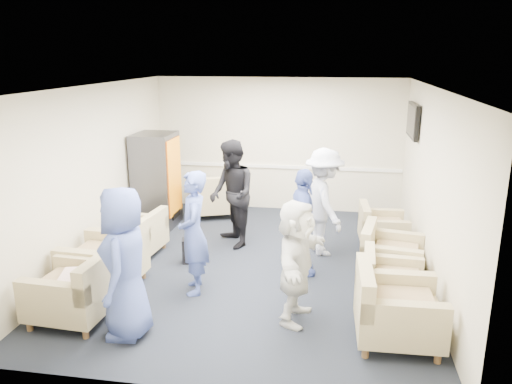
% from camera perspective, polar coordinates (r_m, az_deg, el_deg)
% --- Properties ---
extents(floor, '(6.00, 6.00, 0.00)m').
position_cam_1_polar(floor, '(7.76, -0.23, -8.39)').
color(floor, black).
rests_on(floor, ground).
extents(ceiling, '(6.00, 6.00, 0.00)m').
position_cam_1_polar(ceiling, '(7.10, -0.26, 11.94)').
color(ceiling, silver).
rests_on(ceiling, back_wall).
extents(back_wall, '(5.00, 0.02, 2.70)m').
position_cam_1_polar(back_wall, '(10.22, 2.56, 5.40)').
color(back_wall, beige).
rests_on(back_wall, floor).
extents(front_wall, '(5.00, 0.02, 2.70)m').
position_cam_1_polar(front_wall, '(4.53, -6.61, -7.92)').
color(front_wall, beige).
rests_on(front_wall, floor).
extents(left_wall, '(0.02, 6.00, 2.70)m').
position_cam_1_polar(left_wall, '(8.10, -17.97, 1.96)').
color(left_wall, beige).
rests_on(left_wall, floor).
extents(right_wall, '(0.02, 6.00, 2.70)m').
position_cam_1_polar(right_wall, '(7.34, 19.39, 0.47)').
color(right_wall, beige).
rests_on(right_wall, floor).
extents(chair_rail, '(4.98, 0.04, 0.06)m').
position_cam_1_polar(chair_rail, '(10.29, 2.52, 2.91)').
color(chair_rail, white).
rests_on(chair_rail, back_wall).
extents(tv, '(0.10, 1.00, 0.58)m').
position_cam_1_polar(tv, '(8.95, 17.50, 7.77)').
color(tv, black).
rests_on(tv, right_wall).
extents(armchair_left_near, '(0.95, 0.95, 0.72)m').
position_cam_1_polar(armchair_left_near, '(6.52, -19.75, -10.75)').
color(armchair_left_near, tan).
rests_on(armchair_left_near, floor).
extents(armchair_left_mid, '(1.00, 1.00, 0.76)m').
position_cam_1_polar(armchair_left_mid, '(7.21, -16.53, -7.71)').
color(armchair_left_mid, tan).
rests_on(armchair_left_mid, floor).
extents(armchair_left_far, '(0.85, 0.85, 0.62)m').
position_cam_1_polar(armchair_left_far, '(8.31, -13.11, -4.87)').
color(armchair_left_far, tan).
rests_on(armchair_left_far, floor).
extents(armchair_right_near, '(0.95, 0.95, 0.74)m').
position_cam_1_polar(armchair_right_near, '(5.93, 15.33, -12.99)').
color(armchair_right_near, tan).
rests_on(armchair_right_near, floor).
extents(armchair_right_midnear, '(0.81, 0.81, 0.62)m').
position_cam_1_polar(armchair_right_midnear, '(6.69, 15.01, -10.12)').
color(armchair_right_midnear, tan).
rests_on(armchair_right_midnear, floor).
extents(armchair_right_midfar, '(0.96, 0.96, 0.67)m').
position_cam_1_polar(armchair_right_midfar, '(7.45, 14.85, -7.18)').
color(armchair_right_midfar, tan).
rests_on(armchair_right_midfar, floor).
extents(armchair_right_far, '(0.80, 0.80, 0.61)m').
position_cam_1_polar(armchair_right_far, '(8.65, 13.96, -4.13)').
color(armchair_right_far, tan).
rests_on(armchair_right_far, floor).
extents(armchair_corner, '(1.17, 1.17, 0.73)m').
position_cam_1_polar(armchair_corner, '(9.98, -4.92, -0.70)').
color(armchair_corner, tan).
rests_on(armchair_corner, floor).
extents(vending_machine, '(0.71, 0.83, 1.75)m').
position_cam_1_polar(vending_machine, '(9.43, -11.27, 1.32)').
color(vending_machine, '#45464C').
rests_on(vending_machine, floor).
extents(backpack, '(0.31, 0.26, 0.46)m').
position_cam_1_polar(backpack, '(7.84, -7.44, -6.36)').
color(backpack, black).
rests_on(backpack, floor).
extents(pillow, '(0.42, 0.50, 0.12)m').
position_cam_1_polar(pillow, '(6.46, -19.98, -9.29)').
color(pillow, beige).
rests_on(pillow, armchair_left_near).
extents(person_front_left, '(0.68, 0.94, 1.76)m').
position_cam_1_polar(person_front_left, '(5.83, -14.76, -7.86)').
color(person_front_left, '#4457A4').
rests_on(person_front_left, floor).
extents(person_mid_left, '(0.56, 0.70, 1.68)m').
position_cam_1_polar(person_mid_left, '(6.71, -7.16, -4.66)').
color(person_mid_left, '#4457A4').
rests_on(person_mid_left, floor).
extents(person_back_left, '(1.03, 1.10, 1.80)m').
position_cam_1_polar(person_back_left, '(8.27, -2.78, -0.25)').
color(person_back_left, black).
rests_on(person_back_left, floor).
extents(person_back_right, '(1.03, 1.28, 1.73)m').
position_cam_1_polar(person_back_right, '(8.01, 7.76, -1.15)').
color(person_back_right, white).
rests_on(person_back_right, floor).
extents(person_mid_right, '(0.58, 0.99, 1.59)m').
position_cam_1_polar(person_mid_right, '(7.24, 5.38, -3.49)').
color(person_mid_right, '#4457A4').
rests_on(person_mid_right, floor).
extents(person_front_right, '(0.67, 1.47, 1.52)m').
position_cam_1_polar(person_front_right, '(6.00, 4.63, -7.93)').
color(person_front_right, silver).
rests_on(person_front_right, floor).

